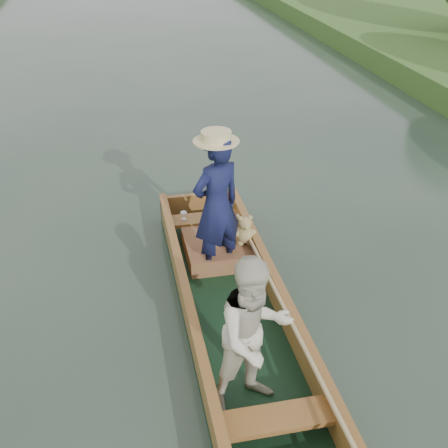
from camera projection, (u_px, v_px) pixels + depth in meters
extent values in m
plane|color=#283D30|center=(235.00, 324.00, 6.23)|extent=(120.00, 120.00, 0.00)
cube|color=black|center=(235.00, 322.00, 6.21)|extent=(1.10, 5.00, 0.08)
cube|color=#9D6C30|center=(189.00, 313.00, 6.02)|extent=(0.08, 5.00, 0.32)
cube|color=#9D6C30|center=(280.00, 301.00, 6.20)|extent=(0.08, 5.00, 0.32)
cube|color=#9D6C30|center=(198.00, 204.00, 8.20)|extent=(1.10, 0.08, 0.32)
cube|color=#9D6C30|center=(188.00, 300.00, 5.93)|extent=(0.10, 5.00, 0.04)
cube|color=#9D6C30|center=(281.00, 288.00, 6.11)|extent=(0.10, 5.00, 0.04)
cube|color=#9D6C30|center=(205.00, 219.00, 7.69)|extent=(0.94, 0.30, 0.05)
cube|color=#9D6C30|center=(277.00, 418.00, 4.73)|extent=(0.94, 0.30, 0.05)
imported|color=#13173E|center=(217.00, 206.00, 6.58)|extent=(0.77, 0.66, 1.78)
cylinder|color=beige|center=(216.00, 138.00, 6.16)|extent=(0.52, 0.52, 0.12)
imported|color=beige|center=(254.00, 336.00, 4.81)|extent=(0.88, 0.77, 1.54)
cube|color=#963A30|center=(219.00, 249.00, 7.23)|extent=(0.85, 0.90, 0.22)
sphere|color=tan|center=(245.00, 234.00, 7.09)|extent=(0.23, 0.23, 0.23)
sphere|color=tan|center=(245.00, 223.00, 6.99)|extent=(0.17, 0.17, 0.17)
sphere|color=tan|center=(240.00, 219.00, 6.95)|extent=(0.06, 0.06, 0.06)
sphere|color=tan|center=(250.00, 218.00, 6.97)|extent=(0.06, 0.06, 0.06)
sphere|color=tan|center=(246.00, 227.00, 6.94)|extent=(0.07, 0.07, 0.07)
sphere|color=tan|center=(237.00, 234.00, 7.03)|extent=(0.08, 0.08, 0.08)
sphere|color=tan|center=(253.00, 232.00, 7.07)|extent=(0.08, 0.08, 0.08)
sphere|color=tan|center=(241.00, 243.00, 7.10)|extent=(0.09, 0.09, 0.09)
sphere|color=tan|center=(249.00, 242.00, 7.12)|extent=(0.09, 0.09, 0.09)
cylinder|color=silver|center=(184.00, 219.00, 7.63)|extent=(0.07, 0.07, 0.01)
cylinder|color=silver|center=(184.00, 216.00, 7.61)|extent=(0.01, 0.01, 0.08)
ellipsoid|color=silver|center=(184.00, 213.00, 7.58)|extent=(0.09, 0.09, 0.05)
cylinder|color=tan|center=(288.00, 315.00, 5.66)|extent=(0.04, 4.51, 0.20)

